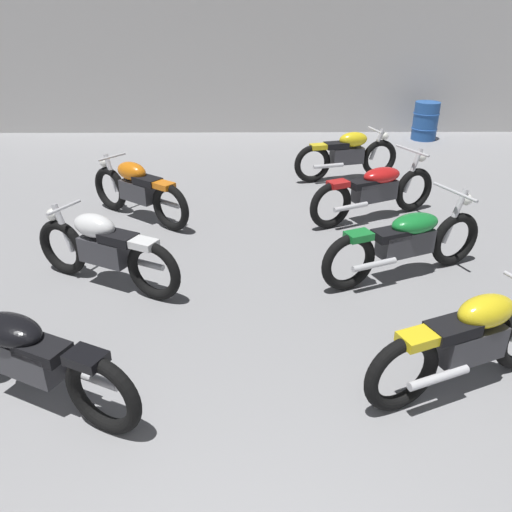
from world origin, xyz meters
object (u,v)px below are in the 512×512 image
motorcycle_right_row_2 (406,241)px  oil_drum (425,121)px  motorcycle_right_row_3 (376,190)px  motorcycle_left_row_3 (138,189)px  motorcycle_left_row_1 (23,354)px  motorcycle_right_row_4 (348,154)px  motorcycle_right_row_1 (471,341)px  motorcycle_left_row_2 (104,248)px

motorcycle_right_row_2 → oil_drum: (2.26, 6.59, -0.03)m
motorcycle_right_row_2 → motorcycle_right_row_3: same height
motorcycle_left_row_3 → motorcycle_right_row_3: (3.44, -0.02, -0.01)m
motorcycle_left_row_1 → motorcycle_right_row_3: (3.57, 3.80, 0.00)m
motorcycle_left_row_3 → motorcycle_right_row_4: 3.84m
motorcycle_right_row_4 → motorcycle_right_row_2: bearing=-89.2°
motorcycle_right_row_1 → motorcycle_right_row_3: (0.04, 3.67, -0.01)m
motorcycle_right_row_4 → oil_drum: bearing=51.9°
motorcycle_right_row_4 → oil_drum: motorcycle_right_row_4 is taller
motorcycle_right_row_4 → motorcycle_right_row_3: bearing=-87.4°
motorcycle_right_row_3 → oil_drum: size_ratio=2.36×
motorcycle_right_row_3 → motorcycle_right_row_4: bearing=92.6°
motorcycle_right_row_3 → motorcycle_right_row_1: bearing=-90.7°
motorcycle_left_row_1 → motorcycle_right_row_1: 3.53m
motorcycle_right_row_2 → motorcycle_right_row_3: 1.76m
motorcycle_left_row_2 → motorcycle_right_row_2: size_ratio=0.88×
motorcycle_left_row_2 → motorcycle_right_row_2: motorcycle_right_row_2 is taller
motorcycle_left_row_2 → motorcycle_right_row_4: size_ratio=0.94×
motorcycle_right_row_1 → motorcycle_right_row_3: motorcycle_right_row_3 is taller
motorcycle_left_row_3 → motorcycle_right_row_3: bearing=-0.4°
motorcycle_right_row_2 → oil_drum: 6.96m
motorcycle_right_row_1 → motorcycle_right_row_2: (0.01, 1.91, -0.01)m
motorcycle_right_row_2 → motorcycle_right_row_4: bearing=90.8°
motorcycle_right_row_2 → motorcycle_right_row_4: size_ratio=1.06×
motorcycle_left_row_1 → motorcycle_right_row_1: size_ratio=1.07×
motorcycle_left_row_1 → motorcycle_right_row_4: size_ratio=1.04×
motorcycle_left_row_2 → motorcycle_right_row_1: size_ratio=0.97×
motorcycle_left_row_3 → motorcycle_right_row_2: bearing=-27.7°
motorcycle_right_row_1 → motorcycle_right_row_3: 3.67m
motorcycle_right_row_1 → motorcycle_right_row_4: (-0.04, 5.56, 0.00)m
motorcycle_right_row_3 → motorcycle_right_row_2: bearing=-91.2°
motorcycle_right_row_2 → motorcycle_right_row_4: 3.64m
motorcycle_left_row_2 → motorcycle_right_row_3: size_ratio=0.90×
motorcycle_right_row_4 → oil_drum: size_ratio=2.27×
motorcycle_left_row_1 → motorcycle_right_row_2: (3.54, 2.04, 0.00)m
motorcycle_left_row_2 → oil_drum: (5.65, 6.77, -0.03)m
oil_drum → motorcycle_left_row_1: bearing=-123.9°
motorcycle_right_row_3 → motorcycle_left_row_1: bearing=-133.2°
oil_drum → motorcycle_right_row_4: bearing=-128.1°
motorcycle_left_row_2 → motorcycle_left_row_3: bearing=90.4°
motorcycle_left_row_1 → motorcycle_left_row_2: motorcycle_left_row_1 is taller
motorcycle_right_row_2 → oil_drum: motorcycle_right_row_2 is taller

